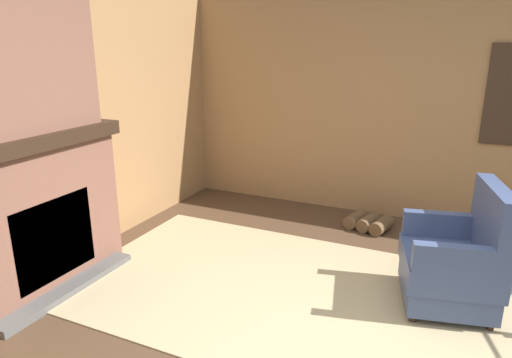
# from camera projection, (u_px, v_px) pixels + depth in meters

# --- Properties ---
(wood_panel_wall_left) EXTENTS (0.06, 6.15, 2.56)m
(wood_panel_wall_left) POSITION_uv_depth(u_px,v_px,m) (6.00, 128.00, 3.42)
(wood_panel_wall_left) COLOR #9E7247
(wood_panel_wall_left) RESTS_ON ground
(wood_panel_wall_back) EXTENTS (6.15, 0.09, 2.56)m
(wood_panel_wall_back) POSITION_uv_depth(u_px,v_px,m) (436.00, 104.00, 4.72)
(wood_panel_wall_back) COLOR #9E7247
(wood_panel_wall_back) RESTS_ON ground
(fireplace_hearth) EXTENTS (0.55, 1.51, 1.25)m
(fireplace_hearth) POSITION_uv_depth(u_px,v_px,m) (38.00, 214.00, 3.52)
(fireplace_hearth) COLOR brown
(fireplace_hearth) RESTS_ON ground
(chimney_breast) EXTENTS (0.30, 1.24, 1.28)m
(chimney_breast) POSITION_uv_depth(u_px,v_px,m) (12.00, 42.00, 3.16)
(chimney_breast) COLOR brown
(chimney_breast) RESTS_ON fireplace_hearth
(area_rug) EXTENTS (4.44, 2.06, 0.01)m
(area_rug) POSITION_uv_depth(u_px,v_px,m) (349.00, 305.00, 3.41)
(area_rug) COLOR tan
(area_rug) RESTS_ON ground
(armchair) EXTENTS (0.78, 0.84, 0.95)m
(armchair) POSITION_uv_depth(u_px,v_px,m) (455.00, 263.00, 3.33)
(armchair) COLOR #3D4C75
(armchair) RESTS_ON ground
(firewood_stack) EXTENTS (0.50, 0.42, 0.14)m
(firewood_stack) POSITION_uv_depth(u_px,v_px,m) (368.00, 222.00, 4.82)
(firewood_stack) COLOR brown
(firewood_stack) RESTS_ON ground
(storage_case) EXTENTS (0.16, 0.22, 0.15)m
(storage_case) POSITION_uv_depth(u_px,v_px,m) (30.00, 121.00, 3.40)
(storage_case) COLOR black
(storage_case) RESTS_ON fireplace_hearth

